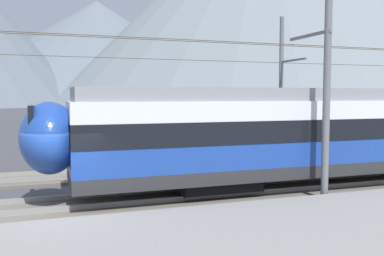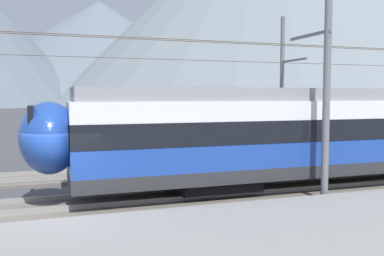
# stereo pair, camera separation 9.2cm
# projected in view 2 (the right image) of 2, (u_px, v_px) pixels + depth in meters

# --- Properties ---
(ground_plane) EXTENTS (400.00, 400.00, 0.00)m
(ground_plane) POSITION_uv_depth(u_px,v_px,m) (58.00, 223.00, 11.78)
(ground_plane) COLOR #424247
(track_near) EXTENTS (120.00, 3.00, 0.28)m
(track_near) POSITION_uv_depth(u_px,v_px,m) (57.00, 207.00, 13.20)
(track_near) COLOR #6B6359
(track_near) RESTS_ON ground
(track_far) EXTENTS (120.00, 3.00, 0.28)m
(track_far) POSITION_uv_depth(u_px,v_px,m) (55.00, 177.00, 18.03)
(track_far) COLOR #6B6359
(track_far) RESTS_ON ground
(train_near_platform) EXTENTS (27.37, 2.89, 4.27)m
(train_near_platform) POSITION_uv_depth(u_px,v_px,m) (382.00, 129.00, 17.13)
(train_near_platform) COLOR #2D2D30
(train_near_platform) RESTS_ON track_near
(catenary_mast_mid) EXTENTS (42.05, 2.34, 7.01)m
(catenary_mast_mid) POSITION_uv_depth(u_px,v_px,m) (324.00, 92.00, 13.88)
(catenary_mast_mid) COLOR slate
(catenary_mast_mid) RESTS_ON ground
(catenary_mast_far_side) EXTENTS (42.05, 2.55, 8.04)m
(catenary_mast_far_side) POSITION_uv_depth(u_px,v_px,m) (283.00, 86.00, 23.68)
(catenary_mast_far_side) COLOR slate
(catenary_mast_far_side) RESTS_ON ground
(mountain_central_peak) EXTENTS (171.03, 171.03, 54.36)m
(mountain_central_peak) POSITION_uv_depth(u_px,v_px,m) (100.00, 52.00, 225.50)
(mountain_central_peak) COLOR slate
(mountain_central_peak) RESTS_ON ground
(mountain_right_ridge) EXTENTS (184.55, 184.55, 92.47)m
(mountain_right_ridge) POSITION_uv_depth(u_px,v_px,m) (266.00, 0.00, 184.96)
(mountain_right_ridge) COLOR slate
(mountain_right_ridge) RESTS_ON ground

